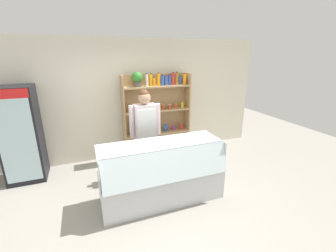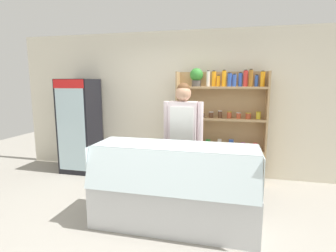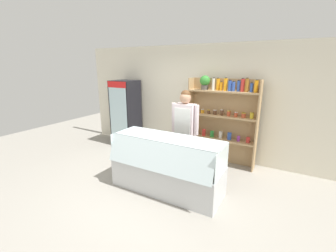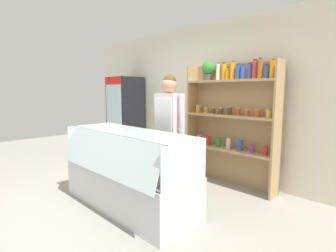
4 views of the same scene
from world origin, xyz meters
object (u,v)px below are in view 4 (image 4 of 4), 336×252
at_px(drinks_fridge, 125,117).
at_px(deli_display_case, 128,183).
at_px(shelving_unit, 230,114).
at_px(shop_clerk, 169,123).

height_order(drinks_fridge, deli_display_case, drinks_fridge).
xyz_separation_m(drinks_fridge, deli_display_case, (2.24, -1.57, -0.60)).
height_order(shelving_unit, shop_clerk, shelving_unit).
bearing_deg(drinks_fridge, shelving_unit, 2.41).
bearing_deg(shelving_unit, drinks_fridge, -177.59).
distance_m(drinks_fridge, deli_display_case, 2.80).
bearing_deg(drinks_fridge, deli_display_case, -35.05).
xyz_separation_m(deli_display_case, shop_clerk, (-0.03, 0.80, 0.73)).
bearing_deg(shop_clerk, shelving_unit, 60.98).
relative_size(drinks_fridge, shop_clerk, 1.04).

